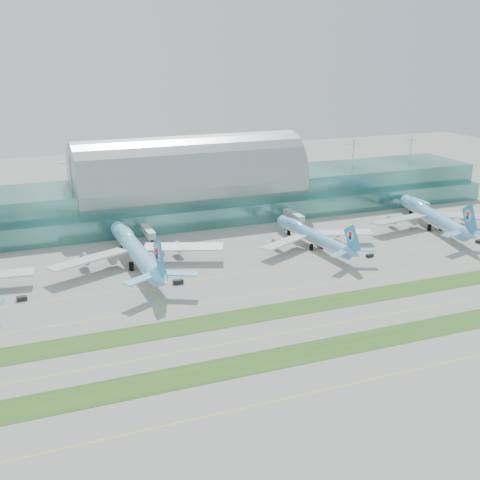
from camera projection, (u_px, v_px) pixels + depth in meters
name	position (u px, v px, depth m)	size (l,w,h in m)	color
ground	(298.00, 310.00, 207.87)	(700.00, 700.00, 0.00)	gray
terminal	(189.00, 191.00, 317.65)	(340.00, 69.10, 36.00)	#3D7A75
grass_strip_near	(339.00, 346.00, 183.04)	(420.00, 12.00, 0.08)	#2D591E
grass_strip_far	(295.00, 308.00, 209.63)	(420.00, 12.00, 0.08)	#2D591E
taxiline_a	(376.00, 378.00, 165.33)	(420.00, 0.35, 0.01)	yellow
taxiline_b	(317.00, 327.00, 195.46)	(420.00, 0.35, 0.01)	yellow
taxiline_c	(276.00, 291.00, 223.83)	(420.00, 0.35, 0.01)	yellow
taxiline_d	(253.00, 272.00, 243.33)	(420.00, 0.35, 0.01)	yellow
airliner_b	(136.00, 249.00, 248.20)	(73.69, 83.60, 23.02)	#72D0FA
airliner_c	(312.00, 235.00, 272.03)	(58.68, 66.86, 18.39)	#66AFE2
airliner_d	(432.00, 215.00, 299.86)	(67.75, 78.01, 21.66)	#67AEE3
gse_b	(22.00, 298.00, 215.75)	(3.62, 2.12, 1.58)	black
gse_c	(178.00, 282.00, 230.65)	(4.04, 1.75, 1.73)	black
gse_d	(157.00, 274.00, 238.68)	(3.26, 1.52, 1.42)	black
gse_e	(335.00, 248.00, 270.02)	(3.79, 1.92, 1.55)	#E9AA0D
gse_f	(370.00, 255.00, 260.26)	(3.56, 1.63, 1.32)	black
gse_g	(479.00, 241.00, 278.85)	(3.37, 1.93, 1.47)	black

